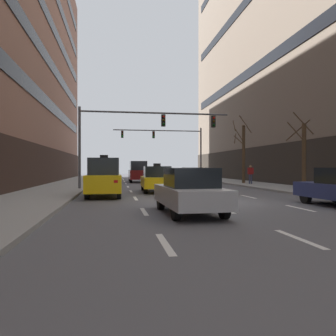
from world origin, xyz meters
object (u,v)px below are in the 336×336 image
at_px(taxi_driving_0, 157,179).
at_px(street_tree_0, 243,152).
at_px(traffic_signal_0, 138,128).
at_px(street_tree_1, 303,154).
at_px(car_driving_2, 195,179).
at_px(pedestrian_0, 251,173).
at_px(traffic_signal_1, 170,141).
at_px(car_driving_5, 190,191).
at_px(taxi_driving_4, 104,178).
at_px(car_driving_3, 108,176).
at_px(car_driving_1, 138,172).

relative_size(taxi_driving_0, street_tree_0, 0.72).
xyz_separation_m(traffic_signal_0, street_tree_1, (10.07, -4.14, -1.92)).
height_order(car_driving_2, pedestrian_0, pedestrian_0).
bearing_deg(traffic_signal_1, taxi_driving_0, -102.03).
bearing_deg(car_driving_5, car_driving_2, 75.44).
relative_size(taxi_driving_0, traffic_signal_0, 0.42).
height_order(traffic_signal_1, street_tree_0, traffic_signal_1).
relative_size(traffic_signal_0, street_tree_0, 1.73).
distance_m(car_driving_5, pedestrian_0, 18.57).
height_order(taxi_driving_4, traffic_signal_1, traffic_signal_1).
height_order(taxi_driving_0, car_driving_5, taxi_driving_0).
relative_size(car_driving_2, taxi_driving_4, 0.99).
bearing_deg(traffic_signal_1, taxi_driving_4, -108.39).
height_order(car_driving_3, traffic_signal_0, traffic_signal_0).
height_order(car_driving_3, traffic_signal_1, traffic_signal_1).
height_order(traffic_signal_1, street_tree_1, traffic_signal_1).
bearing_deg(traffic_signal_1, car_driving_2, -93.55).
bearing_deg(traffic_signal_1, street_tree_0, -65.13).
bearing_deg(traffic_signal_0, car_driving_2, -6.12).
distance_m(car_driving_5, traffic_signal_1, 29.26).
height_order(car_driving_2, car_driving_5, car_driving_5).
bearing_deg(car_driving_2, street_tree_1, -31.44).
distance_m(car_driving_2, traffic_signal_0, 5.36).
height_order(taxi_driving_0, street_tree_1, street_tree_1).
relative_size(car_driving_3, car_driving_5, 1.02).
xyz_separation_m(car_driving_1, street_tree_0, (9.21, -5.83, 1.87)).
relative_size(traffic_signal_0, pedestrian_0, 6.61).
height_order(taxi_driving_0, traffic_signal_0, traffic_signal_0).
distance_m(street_tree_0, street_tree_1, 9.82).
relative_size(car_driving_1, car_driving_3, 1.04).
height_order(car_driving_1, pedestrian_0, car_driving_1).
xyz_separation_m(car_driving_1, traffic_signal_0, (-0.83, -11.50, 3.22)).
xyz_separation_m(car_driving_2, traffic_signal_0, (-4.00, 0.43, 3.54)).
distance_m(taxi_driving_4, traffic_signal_0, 6.53).
bearing_deg(taxi_driving_4, pedestrian_0, 36.94).
xyz_separation_m(car_driving_5, traffic_signal_0, (-0.93, 12.25, 3.54)).
relative_size(taxi_driving_4, pedestrian_0, 2.67).
bearing_deg(street_tree_0, pedestrian_0, -90.56).
bearing_deg(car_driving_1, street_tree_0, -32.34).
xyz_separation_m(car_driving_3, street_tree_0, (12.18, -0.37, 2.17)).
distance_m(car_driving_1, car_driving_3, 6.23).
distance_m(taxi_driving_4, street_tree_1, 12.35).
bearing_deg(car_driving_2, traffic_signal_0, 173.88).
distance_m(car_driving_3, taxi_driving_4, 11.25).
bearing_deg(car_driving_5, car_driving_3, 99.52).
relative_size(traffic_signal_1, street_tree_1, 2.22).
xyz_separation_m(taxi_driving_4, pedestrian_0, (12.18, 9.16, 0.03)).
height_order(car_driving_3, street_tree_0, street_tree_0).
bearing_deg(car_driving_5, traffic_signal_1, 81.84).
relative_size(car_driving_2, traffic_signal_1, 0.39).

